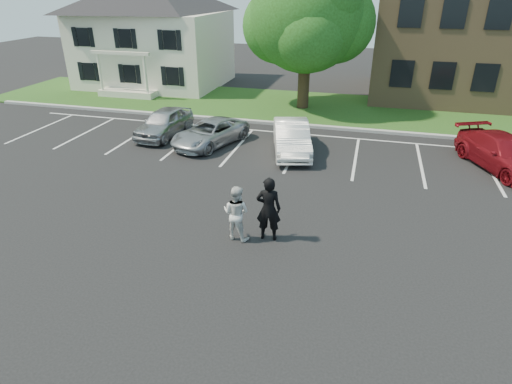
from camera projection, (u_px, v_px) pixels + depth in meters
ground_plane at (248, 242)px, 13.08m from camera, size 90.00×90.00×0.00m
curb at (308, 126)px, 23.45m from camera, size 40.00×0.30×0.15m
grass_strip at (318, 108)px, 26.93m from camera, size 44.00×8.00×0.08m
stall_lines at (327, 148)px, 20.51m from camera, size 34.00×5.36×0.01m
house at (153, 32)px, 31.72m from camera, size 10.30×9.22×7.60m
tree at (309, 17)px, 24.68m from camera, size 7.80×7.20×8.80m
man_black_suit at (269, 209)px, 12.85m from camera, size 0.80×0.57×2.07m
man_white_shirt at (236, 213)px, 12.95m from camera, size 0.96×0.81×1.76m
car_silver_west at (164, 122)px, 21.88m from camera, size 1.92×4.20×1.40m
car_silver_minivan at (210, 133)px, 20.71m from camera, size 3.32×4.71×1.19m
car_white_sedan at (292, 137)px, 19.70m from camera, size 2.62×4.64×1.45m
car_red_compact at (503, 153)px, 17.94m from camera, size 3.81×5.24×1.41m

